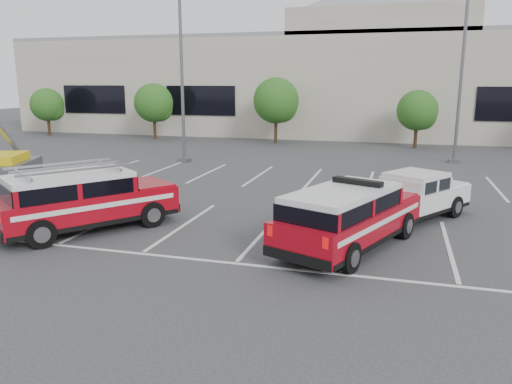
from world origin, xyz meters
TOP-DOWN VIEW (x-y plane):
  - ground at (0.00, 0.00)m, footprint 120.00×120.00m
  - stall_markings at (0.00, 4.50)m, footprint 23.00×15.00m
  - convention_building at (0.18, 31.86)m, footprint 60.00×16.99m
  - tree_far_left at (-24.91, 22.05)m, footprint 2.77×2.77m
  - tree_left at (-14.91, 22.05)m, footprint 3.07×3.07m
  - tree_mid_left at (-4.91, 22.05)m, footprint 3.37×3.37m
  - tree_mid_right at (5.09, 22.05)m, footprint 2.77×2.77m
  - light_pole_left at (-8.00, 12.00)m, footprint 0.90×0.60m
  - light_pole_mid at (7.00, 16.00)m, footprint 0.90×0.60m
  - fire_chief_suv at (2.65, -0.81)m, footprint 3.87×5.76m
  - white_pickup at (4.27, 2.59)m, footprint 4.36×5.31m
  - ladder_suv at (-5.47, -1.32)m, footprint 4.83×5.52m
  - utility_rig at (-12.93, 3.32)m, footprint 3.44×4.55m

SIDE VIEW (x-z plane):
  - ground at x=0.00m, z-range 0.00..0.00m
  - stall_markings at x=0.00m, z-range 0.00..0.01m
  - white_pickup at x=4.27m, z-range -0.16..1.43m
  - utility_rig at x=-12.93m, z-range -0.99..2.30m
  - fire_chief_suv at x=2.65m, z-range -0.17..1.73m
  - ladder_suv at x=-5.47m, z-range -0.21..1.89m
  - tree_far_left at x=-24.91m, z-range 0.51..4.50m
  - tree_mid_right at x=5.09m, z-range 0.51..4.50m
  - tree_left at x=-14.91m, z-range 0.56..4.98m
  - tree_mid_left at x=-4.91m, z-range 0.62..5.46m
  - convention_building at x=0.18m, z-range -1.88..11.32m
  - light_pole_left at x=-8.00m, z-range 0.07..10.31m
  - light_pole_mid at x=7.00m, z-range 0.07..10.31m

